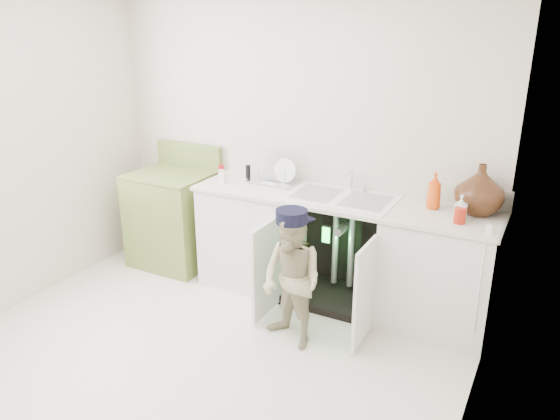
# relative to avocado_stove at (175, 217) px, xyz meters

# --- Properties ---
(ground) EXTENTS (3.50, 3.50, 0.00)m
(ground) POSITION_rel_avocado_stove_xyz_m (1.10, -1.18, -0.46)
(ground) COLOR silver
(ground) RESTS_ON ground
(room_shell) EXTENTS (6.00, 5.50, 1.26)m
(room_shell) POSITION_rel_avocado_stove_xyz_m (1.10, -1.18, 0.79)
(room_shell) COLOR beige
(room_shell) RESTS_ON ground
(counter_run) EXTENTS (2.44, 1.02, 1.26)m
(counter_run) POSITION_rel_avocado_stove_xyz_m (1.70, 0.03, 0.03)
(counter_run) COLOR white
(counter_run) RESTS_ON ground
(avocado_stove) EXTENTS (0.71, 0.65, 1.10)m
(avocado_stove) POSITION_rel_avocado_stove_xyz_m (0.00, 0.00, 0.00)
(avocado_stove) COLOR olive
(avocado_stove) RESTS_ON ground
(repair_worker) EXTENTS (0.59, 0.66, 1.01)m
(repair_worker) POSITION_rel_avocado_stove_xyz_m (1.60, -0.71, 0.05)
(repair_worker) COLOR tan
(repair_worker) RESTS_ON ground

